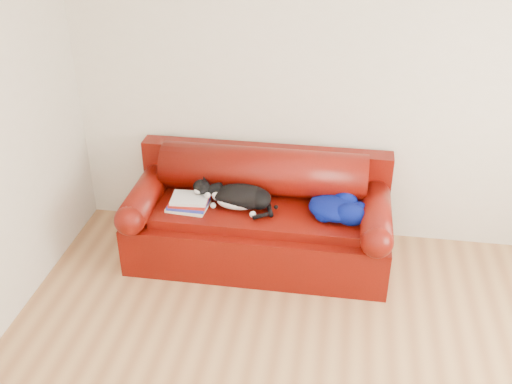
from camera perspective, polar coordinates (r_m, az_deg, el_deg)
room_shell at (r=2.93m, az=9.93°, el=2.36°), size 4.52×4.02×2.61m
sofa_base at (r=4.97m, az=0.26°, el=-3.90°), size 2.10×0.90×0.50m
sofa_back at (r=5.01m, az=0.69°, el=0.52°), size 2.10×1.01×0.88m
book_stack at (r=4.80m, az=-6.40°, el=-1.00°), size 0.33×0.26×0.10m
cat at (r=4.76m, az=-1.47°, el=-0.51°), size 0.65×0.33×0.24m
blanket at (r=4.72m, az=7.71°, el=-1.44°), size 0.52×0.51×0.15m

